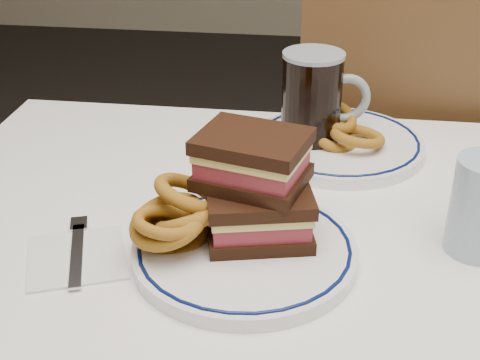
# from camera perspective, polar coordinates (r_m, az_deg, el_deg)

# --- Properties ---
(dining_table) EXTENTS (1.27, 0.87, 0.75)m
(dining_table) POSITION_cam_1_polar(r_m,az_deg,el_deg) (0.98, 8.01, -10.10)
(dining_table) COLOR white
(dining_table) RESTS_ON floor
(chair_far) EXTENTS (0.48, 0.48, 0.98)m
(chair_far) POSITION_cam_1_polar(r_m,az_deg,el_deg) (1.58, 13.42, 0.54)
(chair_far) COLOR #4B3318
(chair_far) RESTS_ON floor
(main_plate) EXTENTS (0.29, 0.29, 0.02)m
(main_plate) POSITION_cam_1_polar(r_m,az_deg,el_deg) (0.87, 0.39, -6.04)
(main_plate) COLOR white
(main_plate) RESTS_ON dining_table
(reuben_sandwich) EXTENTS (0.17, 0.15, 0.14)m
(reuben_sandwich) POSITION_cam_1_polar(r_m,az_deg,el_deg) (0.86, 1.34, -0.57)
(reuben_sandwich) COLOR black
(reuben_sandwich) RESTS_ON main_plate
(onion_rings_main) EXTENTS (0.13, 0.14, 0.12)m
(onion_rings_main) POSITION_cam_1_polar(r_m,az_deg,el_deg) (0.86, -5.44, -3.25)
(onion_rings_main) COLOR brown
(onion_rings_main) RESTS_ON main_plate
(ketchup_ramekin) EXTENTS (0.06, 0.06, 0.04)m
(ketchup_ramekin) POSITION_cam_1_polar(r_m,az_deg,el_deg) (0.93, 0.88, -1.41)
(ketchup_ramekin) COLOR white
(ketchup_ramekin) RESTS_ON main_plate
(beer_mug) EXTENTS (0.15, 0.10, 0.17)m
(beer_mug) POSITION_cam_1_polar(r_m,az_deg,el_deg) (1.13, 6.30, 6.72)
(beer_mug) COLOR black
(beer_mug) RESTS_ON dining_table
(far_plate) EXTENTS (0.29, 0.29, 0.02)m
(far_plate) POSITION_cam_1_polar(r_m,az_deg,el_deg) (1.16, 8.35, 3.11)
(far_plate) COLOR white
(far_plate) RESTS_ON dining_table
(onion_rings_far) EXTENTS (0.14, 0.13, 0.09)m
(onion_rings_far) POSITION_cam_1_polar(r_m,az_deg,el_deg) (1.14, 8.52, 4.42)
(onion_rings_far) COLOR brown
(onion_rings_far) RESTS_ON far_plate
(napkin_fork) EXTENTS (0.16, 0.17, 0.01)m
(napkin_fork) POSITION_cam_1_polar(r_m,az_deg,el_deg) (0.90, -13.72, -6.29)
(napkin_fork) COLOR silver
(napkin_fork) RESTS_ON dining_table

